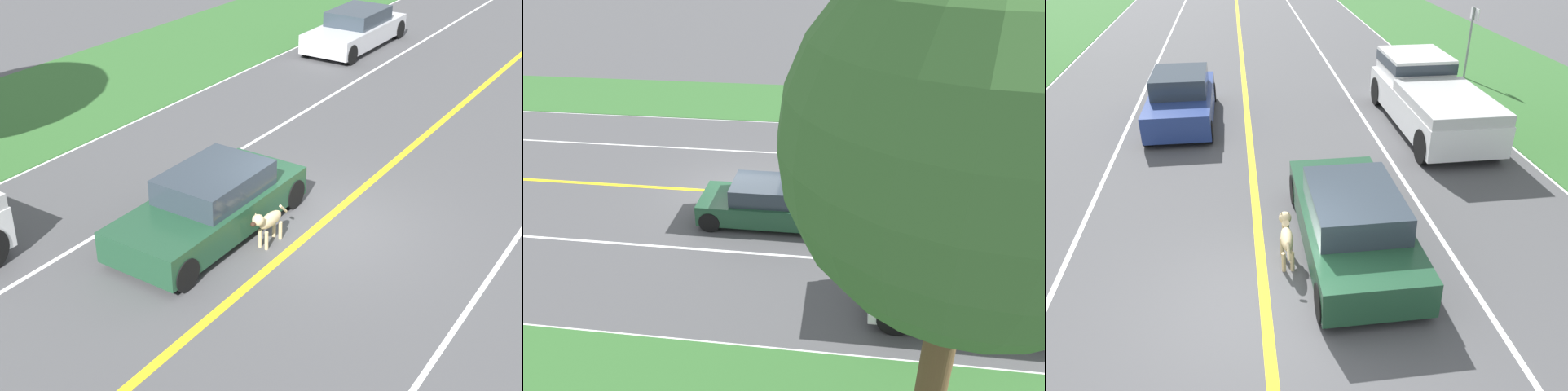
# 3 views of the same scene
# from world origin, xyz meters

# --- Properties ---
(ground_plane) EXTENTS (400.00, 400.00, 0.00)m
(ground_plane) POSITION_xyz_m (0.00, 0.00, 0.00)
(ground_plane) COLOR #4C4C4F
(centre_divider_line) EXTENTS (0.18, 160.00, 0.01)m
(centre_divider_line) POSITION_xyz_m (0.00, 0.00, 0.00)
(centre_divider_line) COLOR yellow
(centre_divider_line) RESTS_ON ground
(lane_edge_line_right) EXTENTS (0.14, 160.00, 0.01)m
(lane_edge_line_right) POSITION_xyz_m (7.00, 0.00, 0.00)
(lane_edge_line_right) COLOR white
(lane_edge_line_right) RESTS_ON ground
(lane_dash_same_dir) EXTENTS (0.10, 160.00, 0.01)m
(lane_dash_same_dir) POSITION_xyz_m (3.50, 0.00, 0.00)
(lane_dash_same_dir) COLOR white
(lane_dash_same_dir) RESTS_ON ground
(lane_dash_oncoming) EXTENTS (0.10, 160.00, 0.01)m
(lane_dash_oncoming) POSITION_xyz_m (-3.50, 0.00, 0.00)
(lane_dash_oncoming) COLOR white
(lane_dash_oncoming) RESTS_ON ground
(ego_car) EXTENTS (1.83, 4.46, 1.31)m
(ego_car) POSITION_xyz_m (1.69, 1.36, 0.61)
(ego_car) COLOR #1E472D
(ego_car) RESTS_ON ground
(dog) EXTENTS (0.25, 1.19, 0.84)m
(dog) POSITION_xyz_m (0.47, 1.18, 0.52)
(dog) COLOR #D1B784
(dog) RESTS_ON ground
(car_trailing_near) EXTENTS (1.87, 4.74, 1.33)m
(car_trailing_near) POSITION_xyz_m (5.27, -11.90, 0.63)
(car_trailing_near) COLOR silver
(car_trailing_near) RESTS_ON ground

